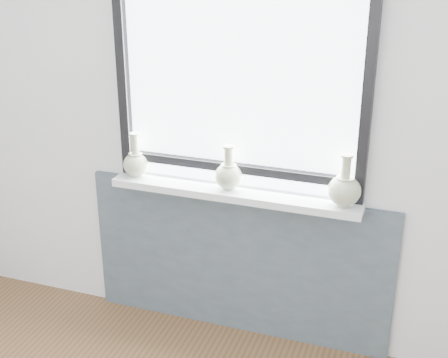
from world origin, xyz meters
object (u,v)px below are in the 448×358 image
(windowsill, at_px, (234,193))
(vase_c, at_px, (344,189))
(vase_a, at_px, (136,162))
(vase_b, at_px, (229,174))

(windowsill, distance_m, vase_c, 0.57)
(windowsill, relative_size, vase_c, 5.05)
(vase_a, height_order, vase_b, vase_a)
(windowsill, height_order, vase_c, vase_c)
(vase_c, bearing_deg, vase_a, 179.29)
(vase_a, bearing_deg, vase_c, -0.71)
(windowsill, distance_m, vase_b, 0.10)
(windowsill, bearing_deg, vase_c, -0.72)
(vase_b, distance_m, vase_c, 0.59)
(windowsill, bearing_deg, vase_a, 179.29)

